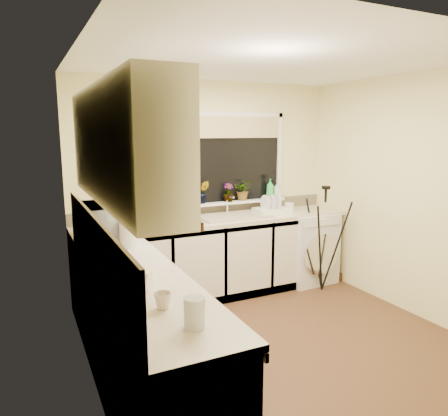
% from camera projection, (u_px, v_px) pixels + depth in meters
% --- Properties ---
extents(floor, '(3.20, 3.20, 0.00)m').
position_uv_depth(floor, '(274.00, 338.00, 3.89)').
color(floor, '#523620').
rests_on(floor, ground).
extents(ceiling, '(3.20, 3.20, 0.00)m').
position_uv_depth(ceiling, '(280.00, 60.00, 3.45)').
color(ceiling, white).
rests_on(ceiling, ground).
extents(wall_back, '(3.20, 0.00, 3.20)m').
position_uv_depth(wall_back, '(208.00, 187.00, 4.99)').
color(wall_back, '#F5EBA3').
rests_on(wall_back, ground).
extents(wall_front, '(3.20, 0.00, 3.20)m').
position_uv_depth(wall_front, '(424.00, 251.00, 2.34)').
color(wall_front, '#F5EBA3').
rests_on(wall_front, ground).
extents(wall_left, '(0.00, 3.00, 3.00)m').
position_uv_depth(wall_left, '(85.00, 225.00, 2.98)').
color(wall_left, '#F5EBA3').
rests_on(wall_left, ground).
extents(wall_right, '(0.00, 3.00, 3.00)m').
position_uv_depth(wall_right, '(408.00, 195.00, 4.35)').
color(wall_right, '#F5EBA3').
rests_on(wall_right, ground).
extents(base_cabinet_back, '(2.55, 0.60, 0.86)m').
position_uv_depth(base_cabinet_back, '(192.00, 262.00, 4.73)').
color(base_cabinet_back, silver).
rests_on(base_cabinet_back, floor).
extents(base_cabinet_left, '(0.54, 2.40, 0.86)m').
position_uv_depth(base_cabinet_left, '(142.00, 339.00, 2.99)').
color(base_cabinet_left, silver).
rests_on(base_cabinet_left, floor).
extents(worktop_back, '(3.20, 0.60, 0.04)m').
position_uv_depth(worktop_back, '(218.00, 220.00, 4.79)').
color(worktop_back, beige).
rests_on(worktop_back, base_cabinet_back).
extents(worktop_left, '(0.60, 2.40, 0.04)m').
position_uv_depth(worktop_left, '(140.00, 278.00, 2.91)').
color(worktop_left, beige).
rests_on(worktop_left, base_cabinet_left).
extents(upper_cabinet, '(0.28, 1.90, 0.70)m').
position_uv_depth(upper_cabinet, '(118.00, 145.00, 2.55)').
color(upper_cabinet, silver).
rests_on(upper_cabinet, wall_left).
extents(splashback_left, '(0.02, 2.40, 0.45)m').
position_uv_depth(splashback_left, '(95.00, 249.00, 2.74)').
color(splashback_left, beige).
rests_on(splashback_left, wall_left).
extents(splashback_back, '(3.20, 0.02, 0.14)m').
position_uv_depth(splashback_back, '(208.00, 209.00, 5.03)').
color(splashback_back, beige).
rests_on(splashback_back, wall_back).
extents(window_glass, '(1.50, 0.02, 1.00)m').
position_uv_depth(window_glass, '(223.00, 159.00, 5.01)').
color(window_glass, black).
rests_on(window_glass, wall_back).
extents(window_blind, '(1.50, 0.02, 0.25)m').
position_uv_depth(window_blind, '(224.00, 127.00, 4.92)').
color(window_blind, tan).
rests_on(window_blind, wall_back).
extents(windowsill, '(1.60, 0.14, 0.03)m').
position_uv_depth(windowsill, '(225.00, 203.00, 5.05)').
color(windowsill, white).
rests_on(windowsill, wall_back).
extents(sink, '(0.82, 0.46, 0.03)m').
position_uv_depth(sink, '(234.00, 216.00, 4.87)').
color(sink, tan).
rests_on(sink, worktop_back).
extents(faucet, '(0.03, 0.03, 0.24)m').
position_uv_depth(faucet, '(227.00, 205.00, 5.01)').
color(faucet, silver).
rests_on(faucet, worktop_back).
extents(washing_machine, '(0.65, 0.63, 0.88)m').
position_uv_depth(washing_machine, '(305.00, 246.00, 5.34)').
color(washing_machine, silver).
rests_on(washing_machine, floor).
extents(laptop, '(0.40, 0.37, 0.25)m').
position_uv_depth(laptop, '(161.00, 218.00, 4.52)').
color(laptop, '#9999A0').
rests_on(laptop, worktop_back).
extents(kettle, '(0.18, 0.18, 0.24)m').
position_uv_depth(kettle, '(130.00, 233.00, 3.63)').
color(kettle, white).
rests_on(kettle, worktop_left).
extents(dish_rack, '(0.42, 0.32, 0.06)m').
position_uv_depth(dish_rack, '(272.00, 211.00, 5.10)').
color(dish_rack, white).
rests_on(dish_rack, worktop_back).
extents(tripod, '(0.83, 0.83, 1.26)m').
position_uv_depth(tripod, '(324.00, 239.00, 4.97)').
color(tripod, black).
rests_on(tripod, floor).
extents(glass_jug, '(0.11, 0.11, 0.16)m').
position_uv_depth(glass_jug, '(194.00, 313.00, 2.12)').
color(glass_jug, '#B9BEC4').
rests_on(glass_jug, worktop_left).
extents(steel_jar, '(0.09, 0.09, 0.12)m').
position_uv_depth(steel_jar, '(146.00, 281.00, 2.63)').
color(steel_jar, white).
rests_on(steel_jar, worktop_left).
extents(microwave, '(0.43, 0.61, 0.33)m').
position_uv_depth(microwave, '(107.00, 222.00, 3.84)').
color(microwave, silver).
rests_on(microwave, worktop_left).
extents(plant_a, '(0.15, 0.13, 0.24)m').
position_uv_depth(plant_a, '(178.00, 195.00, 4.78)').
color(plant_a, '#999999').
rests_on(plant_a, windowsill).
extents(plant_b, '(0.17, 0.15, 0.26)m').
position_uv_depth(plant_b, '(203.00, 192.00, 4.89)').
color(plant_b, '#999999').
rests_on(plant_b, windowsill).
extents(plant_c, '(0.13, 0.13, 0.22)m').
position_uv_depth(plant_c, '(228.00, 192.00, 5.02)').
color(plant_c, '#999999').
rests_on(plant_c, windowsill).
extents(plant_d, '(0.28, 0.27, 0.25)m').
position_uv_depth(plant_d, '(243.00, 190.00, 5.13)').
color(plant_d, '#999999').
rests_on(plant_d, windowsill).
extents(soap_bottle_green, '(0.11, 0.11, 0.25)m').
position_uv_depth(soap_bottle_green, '(270.00, 189.00, 5.27)').
color(soap_bottle_green, green).
rests_on(soap_bottle_green, windowsill).
extents(soap_bottle_clear, '(0.11, 0.11, 0.21)m').
position_uv_depth(soap_bottle_clear, '(277.00, 189.00, 5.33)').
color(soap_bottle_clear, '#999999').
rests_on(soap_bottle_clear, windowsill).
extents(cup_back, '(0.16, 0.16, 0.10)m').
position_uv_depth(cup_back, '(289.00, 207.00, 5.29)').
color(cup_back, white).
rests_on(cup_back, worktop_back).
extents(cup_left, '(0.12, 0.12, 0.09)m').
position_uv_depth(cup_left, '(163.00, 301.00, 2.36)').
color(cup_left, beige).
rests_on(cup_left, worktop_left).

